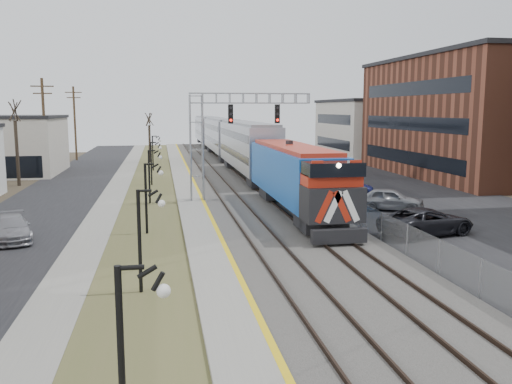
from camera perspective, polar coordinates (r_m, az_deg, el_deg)
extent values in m
cube|color=black|center=(48.47, -19.85, -0.03)|extent=(7.00, 120.00, 0.04)
cube|color=gray|center=(47.89, -14.54, 0.14)|extent=(2.00, 120.00, 0.08)
cube|color=brown|center=(47.74, -10.95, 0.22)|extent=(4.00, 120.00, 0.06)
cube|color=gray|center=(47.77, -7.36, 0.42)|extent=(2.00, 120.00, 0.24)
cube|color=#595651|center=(48.26, -1.42, 0.55)|extent=(8.00, 120.00, 0.20)
cube|color=black|center=(51.43, 11.92, 0.78)|extent=(16.00, 120.00, 0.04)
cube|color=gold|center=(47.80, -6.30, 0.60)|extent=(0.24, 120.00, 0.01)
cube|color=#2D2119|center=(47.90, -4.67, 0.67)|extent=(0.08, 120.00, 0.15)
cube|color=#2D2119|center=(48.06, -2.89, 0.72)|extent=(0.08, 120.00, 0.15)
cube|color=#2D2119|center=(48.35, -0.54, 0.78)|extent=(0.08, 120.00, 0.15)
cube|color=#2D2119|center=(48.62, 1.21, 0.82)|extent=(0.08, 120.00, 0.15)
cube|color=#1655B3|center=(35.22, 4.26, 1.40)|extent=(3.00, 17.00, 4.25)
cube|color=black|center=(27.32, 8.72, -4.60)|extent=(2.80, 0.50, 0.70)
cube|color=#95979F|center=(54.98, -0.96, 4.60)|extent=(3.00, 22.00, 5.33)
cube|color=#95979F|center=(77.54, -3.63, 5.78)|extent=(3.00, 22.00, 5.33)
cube|color=#95979F|center=(100.20, -5.10, 6.41)|extent=(3.00, 22.00, 5.33)
cube|color=gray|center=(40.43, -6.27, 4.48)|extent=(1.00, 1.00, 8.00)
cube|color=gray|center=(40.79, -0.66, 9.84)|extent=(9.00, 0.80, 0.80)
cube|color=black|center=(40.12, -2.69, 8.21)|extent=(0.35, 0.25, 1.40)
cube|color=black|center=(40.71, 2.25, 8.22)|extent=(0.35, 0.25, 1.40)
cylinder|color=black|center=(11.39, -13.99, -17.23)|extent=(0.14, 0.14, 4.00)
cylinder|color=black|center=(20.85, -12.15, -5.20)|extent=(0.14, 0.14, 4.00)
cylinder|color=black|center=(30.65, -11.50, -0.75)|extent=(0.14, 0.14, 4.00)
cylinder|color=black|center=(40.55, -11.17, 1.54)|extent=(0.14, 0.14, 4.00)
cylinder|color=black|center=(50.48, -10.97, 2.92)|extent=(0.14, 0.14, 4.00)
cylinder|color=black|center=(62.44, -10.81, 4.01)|extent=(0.14, 0.14, 4.00)
cylinder|color=#4C3823|center=(58.38, -21.37, 6.20)|extent=(0.28, 0.28, 10.00)
cylinder|color=#4C3823|center=(78.09, -18.52, 6.83)|extent=(0.28, 0.28, 10.00)
cube|color=gray|center=(48.96, 3.45, 1.48)|extent=(0.04, 120.00, 1.60)
cube|color=brown|center=(61.87, 22.55, 7.17)|extent=(16.00, 26.00, 12.00)
cube|color=beige|center=(84.10, 13.28, 6.46)|extent=(16.00, 18.00, 8.00)
cylinder|color=#382D23|center=(53.94, -23.84, 3.74)|extent=(0.30, 0.30, 5.95)
cylinder|color=#382D23|center=(72.39, -11.12, 4.98)|extent=(0.30, 0.30, 4.90)
imported|color=black|center=(31.48, 17.51, -3.03)|extent=(5.92, 3.82, 1.52)
imported|color=navy|center=(43.51, 8.74, 0.52)|extent=(6.06, 3.64, 1.65)
imported|color=gray|center=(38.44, 13.94, -0.80)|extent=(4.86, 3.54, 1.54)
imported|color=#0C3F12|center=(53.38, 5.31, 2.04)|extent=(4.87, 1.92, 1.58)
imported|color=gray|center=(31.58, -24.34, -3.57)|extent=(3.08, 4.83, 1.30)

